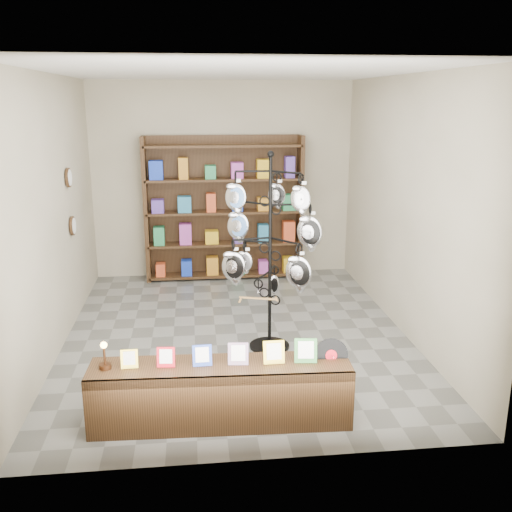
# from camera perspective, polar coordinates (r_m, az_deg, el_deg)

# --- Properties ---
(ground) EXTENTS (5.00, 5.00, 0.00)m
(ground) POSITION_cam_1_polar(r_m,az_deg,el_deg) (6.92, -1.96, -7.76)
(ground) COLOR slate
(ground) RESTS_ON ground
(room_envelope) EXTENTS (5.00, 5.00, 5.00)m
(room_envelope) POSITION_cam_1_polar(r_m,az_deg,el_deg) (6.42, -2.11, 7.61)
(room_envelope) COLOR #B5AA92
(room_envelope) RESTS_ON ground
(display_tree) EXTENTS (1.19, 1.19, 2.21)m
(display_tree) POSITION_cam_1_polar(r_m,az_deg,el_deg) (6.14, 1.42, 1.80)
(display_tree) COLOR black
(display_tree) RESTS_ON ground
(front_shelf) EXTENTS (2.24, 0.54, 0.79)m
(front_shelf) POSITION_cam_1_polar(r_m,az_deg,el_deg) (5.05, -3.52, -13.55)
(front_shelf) COLOR black
(front_shelf) RESTS_ON ground
(back_shelving) EXTENTS (2.42, 0.36, 2.20)m
(back_shelving) POSITION_cam_1_polar(r_m,az_deg,el_deg) (8.81, -3.21, 4.32)
(back_shelving) COLOR black
(back_shelving) RESTS_ON ground
(wall_clocks) EXTENTS (0.03, 0.24, 0.84)m
(wall_clocks) POSITION_cam_1_polar(r_m,az_deg,el_deg) (7.40, -18.05, 5.16)
(wall_clocks) COLOR black
(wall_clocks) RESTS_ON ground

